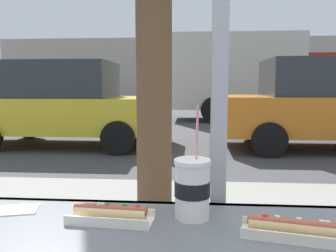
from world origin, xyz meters
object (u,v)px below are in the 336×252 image
hotdog_tray_far (111,214)px  parked_car_yellow (66,104)px  parked_car_orange (324,105)px  hotdog_tray_near (292,229)px  box_truck (253,75)px  soda_cup_right (192,188)px

hotdog_tray_far → parked_car_yellow: 6.70m
parked_car_orange → parked_car_yellow: bearing=-180.0°
hotdog_tray_near → parked_car_yellow: bearing=115.4°
parked_car_yellow → box_truck: bearing=49.3°
hotdog_tray_far → box_truck: bearing=78.7°
soda_cup_right → parked_car_yellow: parked_car_yellow is taller
box_truck → parked_car_yellow: bearing=-130.7°
parked_car_yellow → parked_car_orange: parked_car_orange is taller
soda_cup_right → parked_car_orange: (2.60, 6.16, -0.11)m
hotdog_tray_near → parked_car_orange: parked_car_orange is taller
parked_car_orange → box_truck: 5.73m
hotdog_tray_far → parked_car_orange: bearing=65.5°
parked_car_yellow → box_truck: size_ratio=0.66×
soda_cup_right → parked_car_yellow: (-2.73, 6.16, -0.12)m
box_truck → parked_car_orange: bearing=-85.3°
soda_cup_right → parked_car_yellow: bearing=113.9°
hotdog_tray_near → parked_car_yellow: (-2.99, 6.28, -0.05)m
hotdog_tray_near → box_truck: (1.88, 11.94, 0.70)m
hotdog_tray_near → hotdog_tray_far: (-0.48, 0.07, -0.00)m
hotdog_tray_near → parked_car_orange: size_ratio=0.06×
soda_cup_right → box_truck: size_ratio=0.05×
hotdog_tray_far → parked_car_yellow: parked_car_yellow is taller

